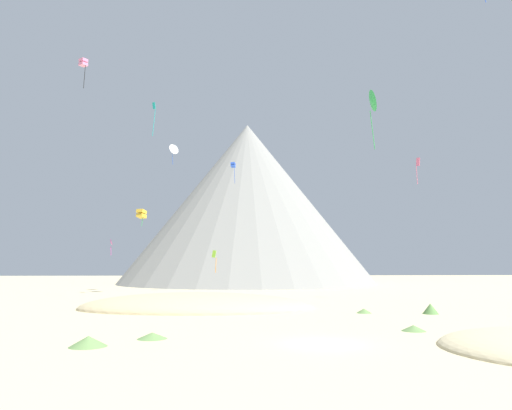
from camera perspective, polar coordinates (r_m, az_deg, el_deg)
ground_plane at (r=31.14m, az=8.43°, el=-16.64°), size 400.00×400.00×0.00m
dune_foreground_left at (r=55.08m, az=-7.39°, el=-12.63°), size 28.61×17.17×3.73m
bush_low_patch at (r=31.47m, az=-20.05°, el=-15.57°), size 2.78×2.78×0.65m
bush_ridge_crest at (r=38.43m, az=18.92°, el=-14.22°), size 2.24×2.24×0.45m
bush_far_right at (r=51.02m, az=13.22°, el=-12.63°), size 1.75×1.75×0.49m
bush_mid_center at (r=52.07m, az=20.79°, el=-11.92°), size 1.82×1.82×1.07m
bush_near_left at (r=33.52m, az=-12.73°, el=-15.50°), size 2.46×2.46×0.43m
rock_massif at (r=132.04m, az=-1.15°, el=-0.06°), size 94.17×94.17×45.84m
kite_green_mid at (r=54.36m, az=14.16°, el=12.32°), size 1.01×2.52×6.73m
kite_pink_high at (r=77.00m, az=-20.59°, el=16.15°), size 1.37×1.38×4.49m
kite_gold_mid at (r=86.69m, az=-14.00°, el=-1.07°), size 1.88×1.92×3.16m
kite_magenta_low at (r=87.36m, az=-17.52°, el=-4.48°), size 0.92×1.39×2.94m
kite_lime_low at (r=69.50m, az=-5.16°, el=-6.43°), size 0.74×0.44×3.34m
kite_teal_high at (r=72.92m, az=-12.53°, el=11.02°), size 0.56×0.59×5.30m
kite_rainbow_mid at (r=72.10m, az=19.39°, el=4.69°), size 0.55×0.90×4.02m
kite_blue_mid at (r=88.10m, az=-2.85°, el=4.92°), size 0.99×1.03×4.07m
kite_white_high at (r=89.64m, az=-10.17°, el=6.78°), size 2.01×1.84×3.92m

